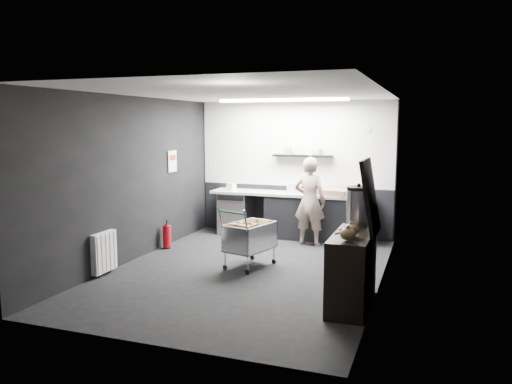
% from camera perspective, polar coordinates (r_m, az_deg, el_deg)
% --- Properties ---
extents(floor, '(5.50, 5.50, 0.00)m').
position_cam_1_polar(floor, '(7.78, -1.08, -9.00)').
color(floor, black).
rests_on(floor, ground).
extents(ceiling, '(5.50, 5.50, 0.00)m').
position_cam_1_polar(ceiling, '(7.46, -1.13, 11.26)').
color(ceiling, white).
rests_on(ceiling, wall_back).
extents(wall_back, '(5.50, 0.00, 5.50)m').
position_cam_1_polar(wall_back, '(10.11, 4.42, 2.69)').
color(wall_back, black).
rests_on(wall_back, floor).
extents(wall_front, '(5.50, 0.00, 5.50)m').
position_cam_1_polar(wall_front, '(5.06, -12.19, -2.67)').
color(wall_front, black).
rests_on(wall_front, floor).
extents(wall_left, '(0.00, 5.50, 5.50)m').
position_cam_1_polar(wall_left, '(8.42, -13.95, 1.44)').
color(wall_left, black).
rests_on(wall_left, floor).
extents(wall_right, '(0.00, 5.50, 5.50)m').
position_cam_1_polar(wall_right, '(7.06, 14.28, 0.22)').
color(wall_right, black).
rests_on(wall_right, floor).
extents(kitchen_wall_panel, '(3.95, 0.02, 1.70)m').
position_cam_1_polar(kitchen_wall_panel, '(10.06, 4.42, 5.52)').
color(kitchen_wall_panel, silver).
rests_on(kitchen_wall_panel, wall_back).
extents(dado_panel, '(3.95, 0.02, 1.00)m').
position_cam_1_polar(dado_panel, '(10.20, 4.34, -2.08)').
color(dado_panel, black).
rests_on(dado_panel, wall_back).
extents(floating_shelf, '(1.20, 0.22, 0.04)m').
position_cam_1_polar(floating_shelf, '(9.91, 5.36, 4.14)').
color(floating_shelf, black).
rests_on(floating_shelf, wall_back).
extents(wall_clock, '(0.20, 0.03, 0.20)m').
position_cam_1_polar(wall_clock, '(9.77, 12.43, 7.05)').
color(wall_clock, white).
rests_on(wall_clock, wall_back).
extents(poster, '(0.02, 0.30, 0.40)m').
position_cam_1_polar(poster, '(9.49, -9.56, 3.48)').
color(poster, white).
rests_on(poster, wall_left).
extents(poster_red_band, '(0.02, 0.22, 0.10)m').
position_cam_1_polar(poster_red_band, '(9.49, -9.54, 3.90)').
color(poster_red_band, red).
rests_on(poster_red_band, poster).
extents(radiator, '(0.10, 0.50, 0.60)m').
position_cam_1_polar(radiator, '(7.83, -16.99, -6.58)').
color(radiator, white).
rests_on(radiator, wall_left).
extents(ceiling_strip, '(2.40, 0.20, 0.04)m').
position_cam_1_polar(ceiling_strip, '(9.21, 3.01, 10.42)').
color(ceiling_strip, white).
rests_on(ceiling_strip, ceiling).
extents(prep_counter, '(3.20, 0.61, 0.90)m').
position_cam_1_polar(prep_counter, '(9.88, 4.62, -2.66)').
color(prep_counter, black).
rests_on(prep_counter, floor).
extents(person, '(0.63, 0.45, 1.65)m').
position_cam_1_polar(person, '(9.30, 6.15, -1.05)').
color(person, beige).
rests_on(person, floor).
extents(shopping_cart, '(0.74, 1.00, 0.95)m').
position_cam_1_polar(shopping_cart, '(7.89, -0.72, -5.36)').
color(shopping_cart, silver).
rests_on(shopping_cart, floor).
extents(sideboard, '(0.52, 1.22, 1.83)m').
position_cam_1_polar(sideboard, '(6.34, 11.09, -7.61)').
color(sideboard, black).
rests_on(sideboard, floor).
extents(fire_extinguisher, '(0.15, 0.15, 0.50)m').
position_cam_1_polar(fire_extinguisher, '(9.21, -10.12, -4.91)').
color(fire_extinguisher, red).
rests_on(fire_extinguisher, floor).
extents(cardboard_box, '(0.63, 0.53, 0.11)m').
position_cam_1_polar(cardboard_box, '(9.59, 8.89, -0.03)').
color(cardboard_box, '#91724D').
rests_on(cardboard_box, prep_counter).
extents(pink_tub, '(0.20, 0.20, 0.20)m').
position_cam_1_polar(pink_tub, '(9.82, 4.12, 0.49)').
color(pink_tub, '#F4D4DD').
rests_on(pink_tub, prep_counter).
extents(white_container, '(0.20, 0.18, 0.15)m').
position_cam_1_polar(white_container, '(10.19, -2.83, 0.61)').
color(white_container, white).
rests_on(white_container, prep_counter).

